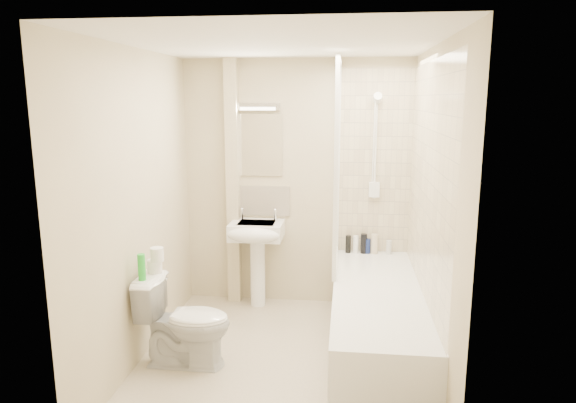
# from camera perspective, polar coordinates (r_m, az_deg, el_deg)

# --- Properties ---
(floor) EXTENTS (2.50, 2.50, 0.00)m
(floor) POSITION_cam_1_polar(r_m,az_deg,el_deg) (4.23, -0.84, -17.25)
(floor) COLOR beige
(floor) RESTS_ON ground
(wall_back) EXTENTS (2.20, 0.02, 2.40)m
(wall_back) POSITION_cam_1_polar(r_m,az_deg,el_deg) (5.02, 0.96, 1.92)
(wall_back) COLOR beige
(wall_back) RESTS_ON ground
(wall_left) EXTENTS (0.02, 2.50, 2.40)m
(wall_left) POSITION_cam_1_polar(r_m,az_deg,el_deg) (4.09, -16.36, -0.74)
(wall_left) COLOR beige
(wall_left) RESTS_ON ground
(wall_right) EXTENTS (0.02, 2.50, 2.40)m
(wall_right) POSITION_cam_1_polar(r_m,az_deg,el_deg) (3.82, 15.71, -1.54)
(wall_right) COLOR beige
(wall_right) RESTS_ON ground
(ceiling) EXTENTS (2.20, 2.50, 0.02)m
(ceiling) POSITION_cam_1_polar(r_m,az_deg,el_deg) (3.73, -0.95, 17.13)
(ceiling) COLOR white
(ceiling) RESTS_ON wall_back
(tile_back) EXTENTS (0.70, 0.01, 1.75)m
(tile_back) POSITION_cam_1_polar(r_m,az_deg,el_deg) (4.96, 9.63, 4.27)
(tile_back) COLOR beige
(tile_back) RESTS_ON wall_back
(tile_right) EXTENTS (0.01, 2.10, 1.75)m
(tile_right) POSITION_cam_1_polar(r_m,az_deg,el_deg) (3.97, 15.27, 2.27)
(tile_right) COLOR beige
(tile_right) RESTS_ON wall_right
(pipe_boxing) EXTENTS (0.12, 0.12, 2.40)m
(pipe_boxing) POSITION_cam_1_polar(r_m,az_deg,el_deg) (5.06, -6.12, 1.93)
(pipe_boxing) COLOR beige
(pipe_boxing) RESTS_ON ground
(splashback) EXTENTS (0.60, 0.02, 0.30)m
(splashback) POSITION_cam_1_polar(r_m,az_deg,el_deg) (5.09, -3.16, 0.09)
(splashback) COLOR beige
(splashback) RESTS_ON wall_back
(mirror) EXTENTS (0.46, 0.01, 0.60)m
(mirror) POSITION_cam_1_polar(r_m,az_deg,el_deg) (5.01, -3.23, 6.26)
(mirror) COLOR white
(mirror) RESTS_ON wall_back
(strip_light) EXTENTS (0.42, 0.07, 0.07)m
(strip_light) POSITION_cam_1_polar(r_m,az_deg,el_deg) (4.97, -3.33, 10.49)
(strip_light) COLOR silver
(strip_light) RESTS_ON wall_back
(bathtub) EXTENTS (0.70, 2.10, 0.55)m
(bathtub) POSITION_cam_1_polar(r_m,az_deg,el_deg) (4.26, 9.83, -12.87)
(bathtub) COLOR white
(bathtub) RESTS_ON ground
(shower_screen) EXTENTS (0.04, 0.92, 1.80)m
(shower_screen) POSITION_cam_1_polar(r_m,az_deg,el_deg) (4.51, 5.48, 4.00)
(shower_screen) COLOR white
(shower_screen) RESTS_ON bathtub
(shower_fixture) EXTENTS (0.10, 0.16, 0.99)m
(shower_fixture) POSITION_cam_1_polar(r_m,az_deg,el_deg) (4.90, 9.69, 5.61)
(shower_fixture) COLOR white
(shower_fixture) RESTS_ON wall_back
(pedestal_sink) EXTENTS (0.50, 0.47, 0.97)m
(pedestal_sink) POSITION_cam_1_polar(r_m,az_deg,el_deg) (4.95, -3.56, -4.36)
(pedestal_sink) COLOR white
(pedestal_sink) RESTS_ON ground
(bottle_black_a) EXTENTS (0.05, 0.05, 0.17)m
(bottle_black_a) POSITION_cam_1_polar(r_m,az_deg,el_deg) (5.03, 6.70, -4.72)
(bottle_black_a) COLOR black
(bottle_black_a) RESTS_ON bathtub
(bottle_white_a) EXTENTS (0.05, 0.05, 0.17)m
(bottle_white_a) POSITION_cam_1_polar(r_m,az_deg,el_deg) (5.04, 7.53, -4.75)
(bottle_white_a) COLOR white
(bottle_white_a) RESTS_ON bathtub
(bottle_black_b) EXTENTS (0.06, 0.06, 0.19)m
(bottle_black_b) POSITION_cam_1_polar(r_m,az_deg,el_deg) (5.04, 8.41, -4.65)
(bottle_black_b) COLOR black
(bottle_black_b) RESTS_ON bathtub
(bottle_blue) EXTENTS (0.06, 0.06, 0.14)m
(bottle_blue) POSITION_cam_1_polar(r_m,az_deg,el_deg) (5.04, 8.82, -4.93)
(bottle_blue) COLOR navy
(bottle_blue) RESTS_ON bathtub
(bottle_cream) EXTENTS (0.07, 0.07, 0.19)m
(bottle_cream) POSITION_cam_1_polar(r_m,az_deg,el_deg) (5.04, 9.57, -4.66)
(bottle_cream) COLOR beige
(bottle_cream) RESTS_ON bathtub
(bottle_white_b) EXTENTS (0.05, 0.05, 0.13)m
(bottle_white_b) POSITION_cam_1_polar(r_m,az_deg,el_deg) (5.06, 11.14, -5.00)
(bottle_white_b) COLOR silver
(bottle_white_b) RESTS_ON bathtub
(toilet) EXTENTS (0.41, 0.70, 0.71)m
(toilet) POSITION_cam_1_polar(r_m,az_deg,el_deg) (4.11, -11.36, -12.89)
(toilet) COLOR white
(toilet) RESTS_ON ground
(toilet_roll_lower) EXTENTS (0.12, 0.12, 0.10)m
(toilet_roll_lower) POSITION_cam_1_polar(r_m,az_deg,el_deg) (4.12, -14.61, -6.95)
(toilet_roll_lower) COLOR white
(toilet_roll_lower) RESTS_ON toilet
(toilet_roll_upper) EXTENTS (0.10, 0.10, 0.11)m
(toilet_roll_upper) POSITION_cam_1_polar(r_m,az_deg,el_deg) (4.06, -14.35, -5.72)
(toilet_roll_upper) COLOR white
(toilet_roll_upper) RESTS_ON toilet_roll_lower
(green_bottle) EXTENTS (0.06, 0.06, 0.20)m
(green_bottle) POSITION_cam_1_polar(r_m,az_deg,el_deg) (3.96, -15.95, -7.03)
(green_bottle) COLOR green
(green_bottle) RESTS_ON toilet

